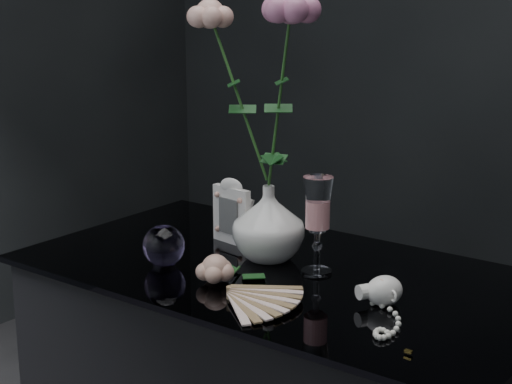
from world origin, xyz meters
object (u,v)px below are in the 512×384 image
Objects in this scene: wine_glass at (317,225)px; pearl_jar at (384,289)px; paperweight at (164,246)px; loose_rose at (215,269)px; vase at (268,223)px; picture_frame at (232,211)px.

pearl_jar is (0.18, -0.07, -0.07)m from wine_glass.
paperweight is (-0.27, -0.15, -0.05)m from wine_glass.
wine_glass is 0.21m from loose_rose.
wine_glass is 2.28× the size of paperweight.
wine_glass is 0.21m from pearl_jar.
loose_rose is (0.14, -0.01, -0.01)m from paperweight.
vase is 0.22m from paperweight.
picture_frame reaches higher than loose_rose.
picture_frame is at bearing 162.34° from vase.
wine_glass is at bearing 39.79° from loose_rose.
picture_frame is at bearing 168.44° from wine_glass.
picture_frame is 0.90× the size of loose_rose.
wine_glass is 0.99× the size of pearl_jar.
vase is 0.80× the size of wine_glass.
vase is at bearing 77.51° from loose_rose.
wine_glass is (0.12, -0.01, 0.02)m from vase.
wine_glass reaches higher than paperweight.
loose_rose is at bearing -90.23° from vase.
pearl_jar is at bearing -6.05° from picture_frame.
pearl_jar is at bearing -14.44° from vase.
vase is at bearing -164.86° from pearl_jar.
pearl_jar is at bearing 10.04° from paperweight.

